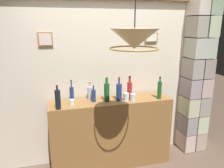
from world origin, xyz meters
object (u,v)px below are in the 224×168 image
object	(u,v)px
liquor_bottle_amaro	(107,92)
pendant_lamp	(134,39)
liquor_bottle_mezcal	(58,99)
liquor_bottle_tequila	(159,90)
liquor_bottle_whiskey	(90,93)
liquor_bottle_brandy	(72,94)
liquor_bottle_vodka	(129,90)
glass_tumbler_highball	(72,102)
liquor_bottle_vermouth	(94,95)
glass_tumbler_shot	(126,97)
glass_tumbler_rocks	(133,97)
liquor_bottle_rum	(119,92)

from	to	relation	value
liquor_bottle_amaro	pendant_lamp	xyz separation A→B (m)	(0.09, -0.78, 0.75)
liquor_bottle_mezcal	liquor_bottle_tequila	xyz separation A→B (m)	(1.41, 0.03, 0.00)
liquor_bottle_whiskey	liquor_bottle_brandy	distance (m)	0.26
liquor_bottle_vodka	glass_tumbler_highball	distance (m)	0.83
liquor_bottle_whiskey	liquor_bottle_vermouth	distance (m)	0.11
liquor_bottle_vermouth	glass_tumbler_shot	world-z (taller)	liquor_bottle_vermouth
liquor_bottle_vermouth	liquor_bottle_brandy	world-z (taller)	liquor_bottle_brandy
liquor_bottle_vermouth	liquor_bottle_tequila	bearing A→B (deg)	-7.48
liquor_bottle_brandy	glass_tumbler_shot	xyz separation A→B (m)	(0.74, -0.14, -0.06)
liquor_bottle_mezcal	glass_tumbler_rocks	world-z (taller)	liquor_bottle_mezcal
liquor_bottle_vermouth	glass_tumbler_shot	xyz separation A→B (m)	(0.45, -0.07, -0.04)
liquor_bottle_whiskey	liquor_bottle_brandy	world-z (taller)	liquor_bottle_brandy
liquor_bottle_vodka	liquor_bottle_amaro	world-z (taller)	liquor_bottle_amaro
liquor_bottle_vermouth	liquor_bottle_amaro	bearing A→B (deg)	-10.03
liquor_bottle_brandy	liquor_bottle_amaro	size ratio (longest dim) A/B	0.88
glass_tumbler_rocks	glass_tumbler_shot	world-z (taller)	glass_tumbler_shot
liquor_bottle_brandy	glass_tumbler_rocks	xyz separation A→B (m)	(0.83, -0.17, -0.06)
glass_tumbler_highball	pendant_lamp	xyz separation A→B (m)	(0.57, -0.77, 0.86)
liquor_bottle_tequila	glass_tumbler_rocks	world-z (taller)	liquor_bottle_tequila
glass_tumbler_highball	glass_tumbler_shot	distance (m)	0.75
liquor_bottle_rum	pendant_lamp	world-z (taller)	pendant_lamp
glass_tumbler_highball	pendant_lamp	size ratio (longest dim) A/B	0.15
liquor_bottle_amaro	glass_tumbler_shot	world-z (taller)	liquor_bottle_amaro
liquor_bottle_mezcal	glass_tumbler_rocks	xyz separation A→B (m)	(1.02, 0.05, -0.08)
liquor_bottle_whiskey	liquor_bottle_tequila	bearing A→B (deg)	-13.00
liquor_bottle_whiskey	pendant_lamp	xyz separation A→B (m)	(0.30, -0.92, 0.79)
liquor_bottle_rum	liquor_bottle_whiskey	bearing A→B (deg)	160.59
liquor_bottle_rum	glass_tumbler_shot	xyz separation A→B (m)	(0.09, -0.04, -0.07)
liquor_bottle_vodka	glass_tumbler_rocks	xyz separation A→B (m)	(0.02, -0.11, -0.08)
liquor_bottle_vermouth	liquor_bottle_tequila	size ratio (longest dim) A/B	0.72
liquor_bottle_brandy	liquor_bottle_vodka	bearing A→B (deg)	-4.68
liquor_bottle_mezcal	liquor_bottle_tequila	distance (m)	1.41
liquor_bottle_vodka	liquor_bottle_amaro	xyz separation A→B (m)	(-0.34, -0.03, 0.01)
liquor_bottle_whiskey	glass_tumbler_rocks	distance (m)	0.61
liquor_bottle_mezcal	glass_tumbler_highball	distance (m)	0.23
liquor_bottle_tequila	pendant_lamp	distance (m)	1.22
liquor_bottle_tequila	glass_tumbler_shot	xyz separation A→B (m)	(-0.48, 0.05, -0.08)
glass_tumbler_rocks	pendant_lamp	distance (m)	1.13
liquor_bottle_vermouth	glass_tumbler_highball	xyz separation A→B (m)	(-0.30, -0.04, -0.05)
liquor_bottle_amaro	glass_tumbler_rocks	xyz separation A→B (m)	(0.36, -0.08, -0.09)
liquor_bottle_brandy	liquor_bottle_tequila	xyz separation A→B (m)	(1.22, -0.19, 0.02)
liquor_bottle_vodka	liquor_bottle_vermouth	bearing A→B (deg)	179.70
liquor_bottle_mezcal	liquor_bottle_rum	bearing A→B (deg)	8.13
liquor_bottle_rum	pendant_lamp	bearing A→B (deg)	-96.49
glass_tumbler_rocks	pendant_lamp	bearing A→B (deg)	-110.95
liquor_bottle_whiskey	liquor_bottle_vodka	size ratio (longest dim) A/B	0.78
liquor_bottle_mezcal	liquor_bottle_amaro	xyz separation A→B (m)	(0.66, 0.12, 0.01)
liquor_bottle_amaro	liquor_bottle_tequila	xyz separation A→B (m)	(0.75, -0.09, -0.01)
liquor_bottle_brandy	liquor_bottle_tequila	size ratio (longest dim) A/B	0.96
liquor_bottle_vodka	glass_tumbler_rocks	bearing A→B (deg)	-81.88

